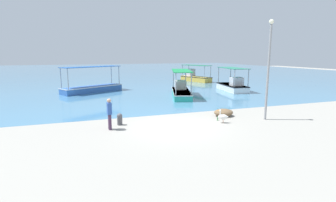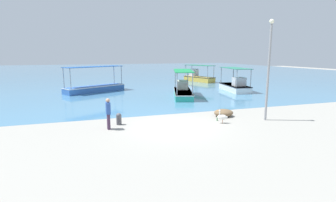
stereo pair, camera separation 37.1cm
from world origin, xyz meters
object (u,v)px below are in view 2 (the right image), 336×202
lamp_post (269,65)px  fishing_boat_outer (95,87)px  fishing_boat_center (183,90)px  pelican (222,117)px  fisherman_standing (108,113)px  net_pile (224,113)px  fishing_boat_near_left (198,77)px  mooring_bollard (119,119)px  glass_bottle (217,119)px  fishing_boat_far_left (235,86)px

lamp_post → fishing_boat_outer: bearing=120.9°
fishing_boat_center → pelican: bearing=-97.8°
pelican → fisherman_standing: fisherman_standing is taller
fishing_boat_outer → lamp_post: 18.62m
fisherman_standing → net_pile: 7.46m
fishing_boat_near_left → fishing_boat_outer: bearing=-157.0°
fishing_boat_center → net_pile: fishing_boat_center is taller
pelican → net_pile: size_ratio=0.63×
fishing_boat_near_left → net_pile: bearing=-110.1°
net_pile → lamp_post: bearing=-39.4°
net_pile → fishing_boat_center: bearing=87.3°
lamp_post → net_pile: lamp_post is taller
lamp_post → fishing_boat_near_left: bearing=75.9°
pelican → mooring_bollard: pelican is taller
net_pile → glass_bottle: bearing=-136.5°
pelican → lamp_post: lamp_post is taller
fishing_boat_center → net_pile: size_ratio=4.76×
fishing_boat_far_left → net_pile: bearing=-125.4°
fishing_boat_far_left → fisherman_standing: size_ratio=3.04×
lamp_post → net_pile: (-1.98, 1.62, -3.12)m
fishing_boat_outer → glass_bottle: fishing_boat_outer is taller
lamp_post → fishing_boat_center: bearing=99.0°
fishing_boat_outer → fisherman_standing: size_ratio=3.90×
fishing_boat_near_left → pelican: (-8.49, -22.04, -0.25)m
net_pile → fishing_boat_near_left: bearing=69.9°
fisherman_standing → glass_bottle: 6.50m
fishing_boat_far_left → fishing_boat_center: fishing_boat_far_left is taller
fishing_boat_near_left → net_pile: fishing_boat_near_left is taller
pelican → fishing_boat_outer: bearing=112.6°
fishing_boat_far_left → fishing_boat_center: bearing=-166.4°
fisherman_standing → pelican: bearing=-6.9°
fishing_boat_center → mooring_bollard: fishing_boat_center is taller
fishing_boat_outer → lamp_post: bearing=-59.1°
fishing_boat_near_left → pelican: fishing_boat_near_left is taller
mooring_bollard → fisherman_standing: (-0.64, -0.75, 0.55)m
fishing_boat_center → fishing_boat_far_left: bearing=13.6°
fishing_boat_outer → pelican: size_ratio=8.24×
glass_bottle → fishing_boat_outer: bearing=113.4°
fishing_boat_outer → pelican: fishing_boat_outer is taller
fishing_boat_far_left → mooring_bollard: fishing_boat_far_left is taller
fishing_boat_outer → fishing_boat_near_left: 16.30m
fishing_boat_far_left → pelican: (-8.10, -11.54, -0.22)m
net_pile → fishing_boat_far_left: bearing=54.6°
fishing_boat_far_left → pelican: bearing=-125.1°
fisherman_standing → mooring_bollard: bearing=49.5°
pelican → fisherman_standing: size_ratio=0.47×
fishing_boat_outer → net_pile: (7.47, -14.18, -0.28)m
fishing_boat_near_left → fisherman_standing: 25.99m
fishing_boat_outer → fisherman_standing: fishing_boat_outer is taller
lamp_post → fisherman_standing: 9.73m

